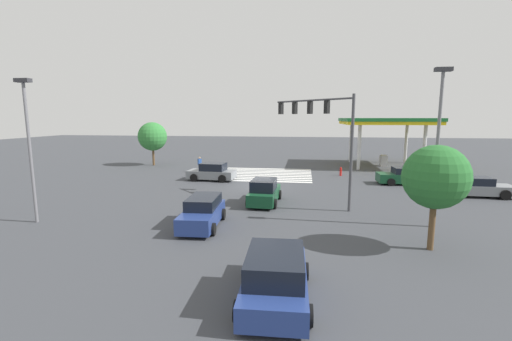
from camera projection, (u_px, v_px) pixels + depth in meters
ground_plane at (256, 186)px, 28.51m from camera, size 150.57×150.57×0.00m
crosswalk_markings at (265, 174)px, 34.62m from camera, size 9.39×8.20×0.01m
traffic_signal_mast at (321, 123)px, 22.16m from camera, size 4.94×4.94×7.07m
car_0 at (212, 172)px, 31.29m from camera, size 4.38×2.41×1.59m
car_1 at (203, 212)px, 18.03m from camera, size 2.09×4.34×1.54m
car_2 at (475, 187)px, 24.81m from camera, size 4.91×2.06×1.44m
car_3 at (264, 192)px, 22.79m from camera, size 2.08×4.28×1.65m
car_4 at (275, 277)px, 10.71m from camera, size 2.31×4.49×1.59m
car_5 at (407, 176)px, 29.35m from camera, size 4.80×2.19×1.46m
gas_station_canopy at (386, 123)px, 39.81m from camera, size 9.84×9.84×5.63m
pedestrian at (200, 164)px, 35.87m from camera, size 0.41×0.41×1.62m
street_light_pole_a at (29, 138)px, 18.08m from camera, size 0.80×0.36×7.69m
street_light_pole_b at (438, 134)px, 17.27m from camera, size 0.80×0.36×8.13m
tree_corner_a at (436, 177)px, 14.41m from camera, size 2.72×2.72×4.57m
tree_corner_b at (153, 137)px, 40.72m from camera, size 3.39×3.39×5.16m
fire_hydrant at (341, 171)px, 33.69m from camera, size 0.22×0.22×0.86m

